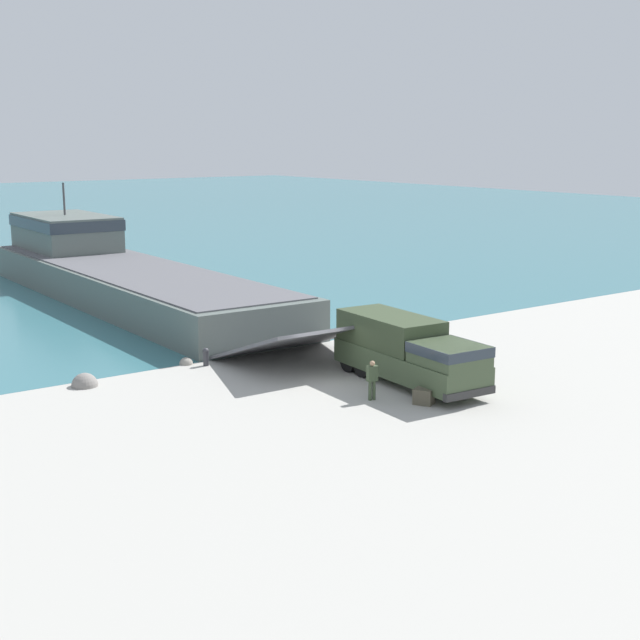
% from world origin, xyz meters
% --- Properties ---
extents(ground_plane, '(240.00, 240.00, 0.00)m').
position_xyz_m(ground_plane, '(0.00, 0.00, 0.00)').
color(ground_plane, '#A8A59E').
extents(landing_craft, '(8.35, 40.24, 7.23)m').
position_xyz_m(landing_craft, '(1.67, 25.20, 1.72)').
color(landing_craft, '#56605B').
rests_on(landing_craft, ground_plane).
extents(military_truck, '(3.09, 8.23, 2.81)m').
position_xyz_m(military_truck, '(2.98, -2.87, 1.46)').
color(military_truck, '#3D4C33').
rests_on(military_truck, ground_plane).
extents(soldier_on_ramp, '(0.47, 0.31, 1.65)m').
position_xyz_m(soldier_on_ramp, '(0.11, -3.91, 0.95)').
color(soldier_on_ramp, '#3D4C33').
rests_on(soldier_on_ramp, ground_plane).
extents(mooring_bollard, '(0.30, 0.30, 0.86)m').
position_xyz_m(mooring_bollard, '(-2.62, 5.01, 0.47)').
color(mooring_bollard, '#333338').
rests_on(mooring_bollard, ground_plane).
extents(cargo_crate, '(0.91, 0.96, 0.63)m').
position_xyz_m(cargo_crate, '(1.44, -5.58, 0.31)').
color(cargo_crate, '#4C4738').
rests_on(cargo_crate, ground_plane).
extents(shoreline_rock_a, '(0.65, 0.65, 0.65)m').
position_xyz_m(shoreline_rock_a, '(-3.25, 5.80, 0.00)').
color(shoreline_rock_a, gray).
rests_on(shoreline_rock_a, ground_plane).
extents(shoreline_rock_b, '(1.15, 1.15, 1.15)m').
position_xyz_m(shoreline_rock_b, '(-8.56, 4.98, 0.00)').
color(shoreline_rock_b, gray).
rests_on(shoreline_rock_b, ground_plane).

